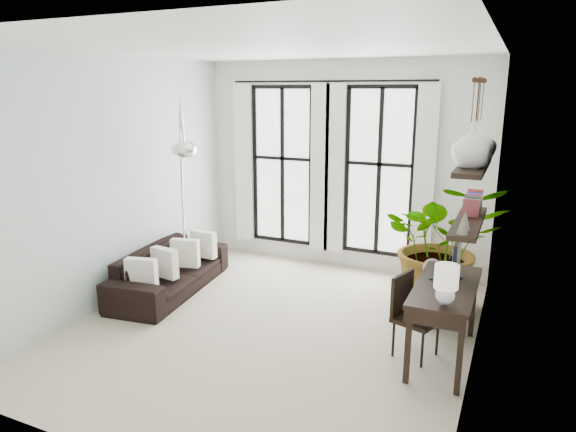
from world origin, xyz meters
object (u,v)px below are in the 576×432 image
Objects in this scene: sofa at (170,270)px; desk at (445,292)px; arc_lamp at (182,153)px; plant at (442,243)px; desk_chair at (410,310)px; buddha at (430,295)px.

sofa is 3.79m from desk.
desk is 0.54× the size of arc_lamp.
plant is 1.54m from desk_chair.
sofa is 1.64m from arc_lamp.
sofa is 3.70m from plant.
sofa is at bearing -169.20° from desk_chair.
desk_chair is (-0.34, -0.00, -0.26)m from desk.
buddha is at bearing 106.39° from desk.
desk is at bearing -80.49° from plant.
desk_chair is (3.41, -0.39, 0.19)m from sofa.
desk is (3.74, -0.39, 0.45)m from sofa.
arc_lamp reaches higher than buddha.
desk_chair is at bearing -94.62° from buddha.
desk is at bearing 17.53° from desk_chair.
plant is at bearing 88.90° from buddha.
desk is 3.88m from arc_lamp.
arc_lamp is (-3.30, 0.66, 1.42)m from desk_chair.
plant is 3.66m from arc_lamp.
plant is 1.88× the size of desk_chair.
arc_lamp is (-3.64, 0.66, 1.16)m from desk.
desk_chair is 0.34× the size of arc_lamp.
sofa is at bearing -171.79° from buddha.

